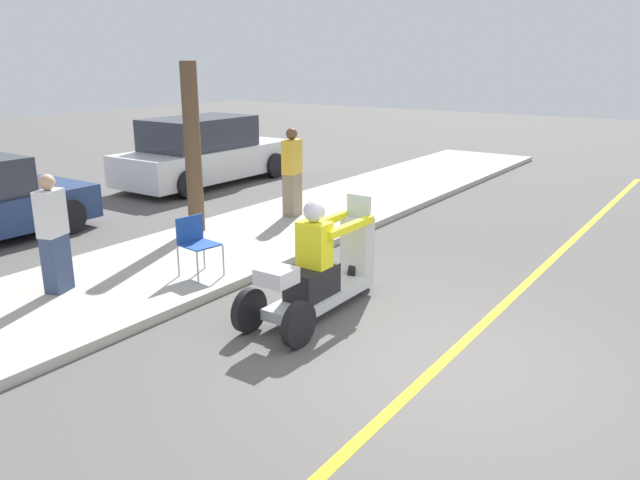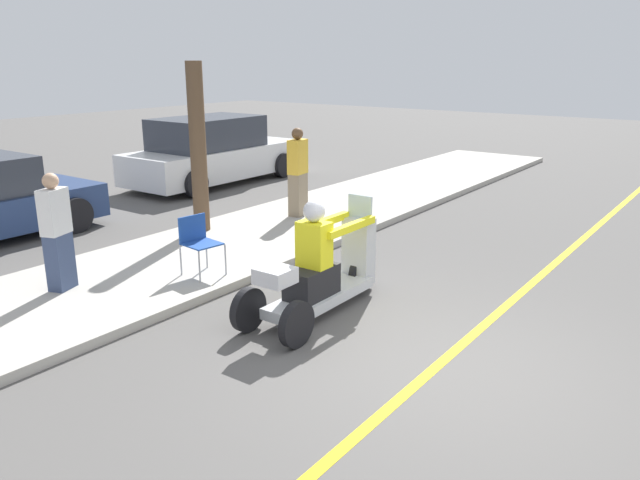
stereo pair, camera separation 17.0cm
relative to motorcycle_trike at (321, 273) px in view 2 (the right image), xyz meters
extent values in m
plane|color=#565451|center=(-0.49, -1.80, -0.51)|extent=(60.00, 60.00, 0.00)
cube|color=gold|center=(-0.02, -1.80, -0.51)|extent=(24.00, 0.12, 0.01)
cube|color=#B2ADA3|center=(-0.49, 2.80, -0.45)|extent=(28.00, 2.80, 0.12)
cylinder|color=black|center=(0.95, 0.00, -0.25)|extent=(0.53, 0.10, 0.53)
cylinder|color=black|center=(-0.94, -0.35, -0.25)|extent=(0.53, 0.10, 0.53)
cylinder|color=black|center=(-0.94, 0.35, -0.25)|extent=(0.53, 0.10, 0.53)
cube|color=silver|center=(-0.02, 0.00, -0.30)|extent=(1.69, 0.49, 0.13)
cube|color=black|center=(-0.19, 0.00, -0.05)|extent=(0.68, 0.39, 0.37)
cube|color=silver|center=(0.85, 0.00, 0.08)|extent=(0.24, 0.39, 0.89)
cube|color=silver|center=(0.87, 0.00, 0.68)|extent=(0.03, 0.35, 0.30)
cube|color=silver|center=(-0.87, 0.00, 0.22)|extent=(0.36, 0.39, 0.18)
cube|color=yellow|center=(-0.14, 0.00, 0.41)|extent=(0.26, 0.38, 0.55)
sphere|color=silver|center=(-0.14, 0.00, 0.81)|extent=(0.26, 0.26, 0.26)
cube|color=#726656|center=(-0.01, -0.12, -0.05)|extent=(0.14, 0.14, 0.37)
cube|color=#726656|center=(-0.01, 0.12, -0.05)|extent=(0.14, 0.14, 0.37)
cube|color=yellow|center=(0.35, -0.20, 0.54)|extent=(0.99, 0.09, 0.09)
cube|color=yellow|center=(0.35, 0.20, 0.54)|extent=(0.99, 0.09, 0.09)
cube|color=gray|center=(3.39, 3.00, 0.02)|extent=(0.39, 0.29, 0.81)
cube|color=gold|center=(3.39, 3.00, 0.74)|extent=(0.43, 0.29, 0.64)
sphere|color=brown|center=(3.39, 3.00, 1.18)|extent=(0.22, 0.22, 0.22)
cube|color=#38476B|center=(-1.59, 3.06, -0.02)|extent=(0.38, 0.32, 0.75)
cube|color=silver|center=(-1.59, 3.06, 0.65)|extent=(0.42, 0.33, 0.59)
sphere|color=tan|center=(-1.59, 3.06, 1.05)|extent=(0.20, 0.20, 0.20)
cylinder|color=#A5A8AD|center=(-0.36, 1.76, -0.17)|extent=(0.02, 0.02, 0.44)
cylinder|color=#A5A8AD|center=(0.07, 1.70, -0.17)|extent=(0.02, 0.02, 0.44)
cylinder|color=#A5A8AD|center=(-0.30, 2.20, -0.17)|extent=(0.02, 0.02, 0.44)
cylinder|color=#A5A8AD|center=(0.13, 2.14, -0.17)|extent=(0.02, 0.02, 0.44)
cube|color=#1E479E|center=(-0.11, 1.95, 0.06)|extent=(0.50, 0.50, 0.02)
cube|color=#1E479E|center=(-0.08, 2.17, 0.24)|extent=(0.44, 0.08, 0.38)
cylinder|color=black|center=(0.39, 5.77, -0.19)|extent=(0.64, 0.22, 0.64)
cylinder|color=black|center=(0.39, 7.62, -0.19)|extent=(0.64, 0.22, 0.64)
cube|color=silver|center=(5.26, 7.08, 0.03)|extent=(4.79, 1.79, 0.74)
cube|color=#2D333D|center=(5.02, 7.08, 0.77)|extent=(2.63, 1.61, 0.75)
cylinder|color=black|center=(6.81, 6.19, -0.19)|extent=(0.64, 0.22, 0.64)
cylinder|color=black|center=(6.81, 7.98, -0.19)|extent=(0.64, 0.22, 0.64)
cylinder|color=black|center=(3.70, 6.19, -0.19)|extent=(0.64, 0.22, 0.64)
cylinder|color=black|center=(3.70, 7.98, -0.19)|extent=(0.64, 0.22, 0.64)
cylinder|color=brown|center=(1.56, 3.73, 1.05)|extent=(0.28, 0.28, 2.88)
camera|label=1|loc=(-5.94, -4.08, 2.53)|focal=35.00mm
camera|label=2|loc=(-5.84, -4.22, 2.53)|focal=35.00mm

